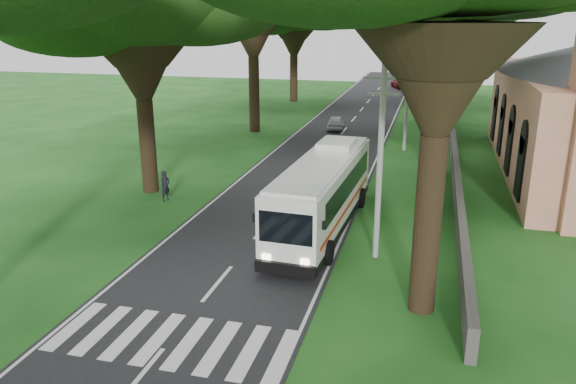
{
  "coord_description": "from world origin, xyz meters",
  "views": [
    {
      "loc": [
        7.39,
        -15.86,
        9.73
      ],
      "look_at": [
        1.43,
        7.08,
        2.2
      ],
      "focal_mm": 35.0,
      "sensor_mm": 36.0,
      "label": 1
    }
  ],
  "objects_px": {
    "distant_car_a": "(336,122)",
    "pole_mid": "(407,94)",
    "pole_far": "(418,69)",
    "pedestrian": "(165,186)",
    "pole_near": "(380,160)",
    "coach_bus": "(323,192)",
    "distant_car_c": "(402,83)"
  },
  "relations": [
    {
      "from": "distant_car_a",
      "to": "pole_mid",
      "type": "bearing_deg",
      "value": 127.5
    },
    {
      "from": "pole_far",
      "to": "pedestrian",
      "type": "distance_m",
      "value": 37.49
    },
    {
      "from": "pole_near",
      "to": "pole_mid",
      "type": "relative_size",
      "value": 1.0
    },
    {
      "from": "pole_near",
      "to": "coach_bus",
      "type": "bearing_deg",
      "value": 136.42
    },
    {
      "from": "pole_near",
      "to": "pedestrian",
      "type": "height_order",
      "value": "pole_near"
    },
    {
      "from": "distant_car_a",
      "to": "pole_near",
      "type": "bearing_deg",
      "value": 96.7
    },
    {
      "from": "coach_bus",
      "to": "pedestrian",
      "type": "distance_m",
      "value": 9.32
    },
    {
      "from": "pole_near",
      "to": "distant_car_c",
      "type": "distance_m",
      "value": 57.34
    },
    {
      "from": "pole_far",
      "to": "distant_car_a",
      "type": "bearing_deg",
      "value": -114.99
    },
    {
      "from": "pole_far",
      "to": "distant_car_c",
      "type": "height_order",
      "value": "pole_far"
    },
    {
      "from": "pedestrian",
      "to": "pole_far",
      "type": "bearing_deg",
      "value": 0.51
    },
    {
      "from": "pole_mid",
      "to": "coach_bus",
      "type": "height_order",
      "value": "pole_mid"
    },
    {
      "from": "pole_mid",
      "to": "pedestrian",
      "type": "bearing_deg",
      "value": -127.6
    },
    {
      "from": "coach_bus",
      "to": "distant_car_c",
      "type": "distance_m",
      "value": 54.53
    },
    {
      "from": "coach_bus",
      "to": "distant_car_a",
      "type": "height_order",
      "value": "coach_bus"
    },
    {
      "from": "coach_bus",
      "to": "distant_car_a",
      "type": "relative_size",
      "value": 3.23
    },
    {
      "from": "pole_near",
      "to": "distant_car_c",
      "type": "height_order",
      "value": "pole_near"
    },
    {
      "from": "pole_far",
      "to": "distant_car_a",
      "type": "relative_size",
      "value": 2.23
    },
    {
      "from": "pole_far",
      "to": "distant_car_c",
      "type": "bearing_deg",
      "value": 98.28
    },
    {
      "from": "distant_car_a",
      "to": "pedestrian",
      "type": "distance_m",
      "value": 22.58
    },
    {
      "from": "pedestrian",
      "to": "pole_mid",
      "type": "bearing_deg",
      "value": -18.57
    },
    {
      "from": "pole_far",
      "to": "coach_bus",
      "type": "distance_m",
      "value": 37.52
    },
    {
      "from": "pole_far",
      "to": "distant_car_a",
      "type": "height_order",
      "value": "pole_far"
    },
    {
      "from": "pole_mid",
      "to": "pole_far",
      "type": "bearing_deg",
      "value": 90.0
    },
    {
      "from": "pole_near",
      "to": "coach_bus",
      "type": "relative_size",
      "value": 0.69
    },
    {
      "from": "pole_near",
      "to": "distant_car_a",
      "type": "bearing_deg",
      "value": 103.38
    },
    {
      "from": "distant_car_a",
      "to": "pedestrian",
      "type": "xyz_separation_m",
      "value": [
        -5.56,
        -21.89,
        0.2
      ]
    },
    {
      "from": "pole_far",
      "to": "coach_bus",
      "type": "height_order",
      "value": "pole_far"
    },
    {
      "from": "distant_car_a",
      "to": "coach_bus",
      "type": "bearing_deg",
      "value": 91.69
    },
    {
      "from": "pole_near",
      "to": "pole_far",
      "type": "relative_size",
      "value": 1.0
    },
    {
      "from": "coach_bus",
      "to": "distant_car_c",
      "type": "bearing_deg",
      "value": 92.48
    },
    {
      "from": "coach_bus",
      "to": "pedestrian",
      "type": "xyz_separation_m",
      "value": [
        -9.06,
        1.93,
        -0.98
      ]
    }
  ]
}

